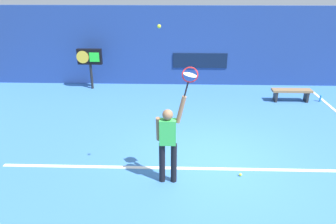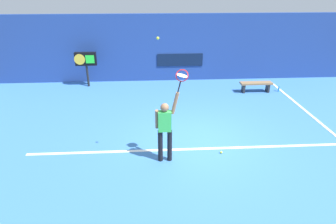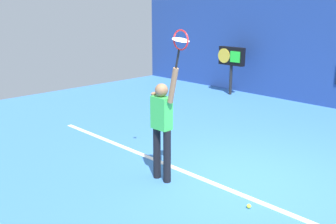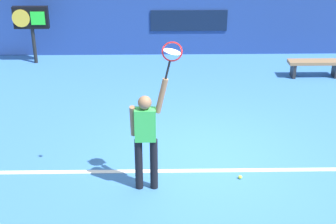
{
  "view_description": "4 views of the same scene",
  "coord_description": "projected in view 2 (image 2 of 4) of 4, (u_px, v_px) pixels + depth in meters",
  "views": [
    {
      "loc": [
        -0.9,
        -6.77,
        4.09
      ],
      "look_at": [
        -1.1,
        -0.43,
        1.43
      ],
      "focal_mm": 33.96,
      "sensor_mm": 36.0,
      "label": 1
    },
    {
      "loc": [
        -1.4,
        -7.48,
        4.47
      ],
      "look_at": [
        -0.97,
        -0.36,
        1.19
      ],
      "focal_mm": 30.41,
      "sensor_mm": 36.0,
      "label": 2
    },
    {
      "loc": [
        3.4,
        -5.17,
        2.9
      ],
      "look_at": [
        -1.07,
        -0.8,
        1.19
      ],
      "focal_mm": 41.46,
      "sensor_mm": 36.0,
      "label": 3
    },
    {
      "loc": [
        -0.85,
        -8.01,
        4.78
      ],
      "look_at": [
        -0.71,
        -0.42,
        1.17
      ],
      "focal_mm": 53.23,
      "sensor_mm": 36.0,
      "label": 4
    }
  ],
  "objects": [
    {
      "name": "ground_plane",
      "position": [
        199.0,
        141.0,
        8.72
      ],
      "size": [
        18.0,
        18.0,
        0.0
      ],
      "primitive_type": "plane",
      "color": "#3870B2"
    },
    {
      "name": "sponsor_banner_center",
      "position": [
        180.0,
        60.0,
        13.72
      ],
      "size": [
        2.2,
        0.03,
        0.6
      ],
      "primitive_type": "cube",
      "color": "#0C1933"
    },
    {
      "name": "tennis_ball",
      "position": [
        158.0,
        38.0,
        6.35
      ],
      "size": [
        0.07,
        0.07,
        0.07
      ],
      "primitive_type": "sphere",
      "color": "#CCE033"
    },
    {
      "name": "spare_ball",
      "position": [
        221.0,
        152.0,
        8.11
      ],
      "size": [
        0.07,
        0.07,
        0.07
      ],
      "primitive_type": "sphere",
      "color": "#CCE033",
      "rests_on": "ground_plane"
    },
    {
      "name": "back_wall",
      "position": [
        180.0,
        48.0,
        13.6
      ],
      "size": [
        18.0,
        0.2,
        3.15
      ],
      "primitive_type": "cube",
      "color": "navy",
      "rests_on": "ground_plane"
    },
    {
      "name": "scoreboard_clock",
      "position": [
        86.0,
        60.0,
        12.82
      ],
      "size": [
        0.96,
        0.2,
        1.6
      ],
      "color": "black",
      "rests_on": "ground_plane"
    },
    {
      "name": "court_baseline",
      "position": [
        201.0,
        149.0,
        8.33
      ],
      "size": [
        10.0,
        0.1,
        0.01
      ],
      "primitive_type": "cube",
      "color": "white",
      "rests_on": "ground_plane"
    },
    {
      "name": "tennis_racket",
      "position": [
        182.0,
        77.0,
        6.85
      ],
      "size": [
        0.38,
        0.27,
        0.63
      ],
      "color": "black"
    },
    {
      "name": "court_sideline",
      "position": [
        306.0,
        111.0,
        10.78
      ],
      "size": [
        0.1,
        7.0,
        0.01
      ],
      "primitive_type": "cube",
      "color": "white",
      "rests_on": "ground_plane"
    },
    {
      "name": "tennis_player",
      "position": [
        165.0,
        127.0,
        7.4
      ],
      "size": [
        0.62,
        0.31,
        1.99
      ],
      "color": "black",
      "rests_on": "ground_plane"
    },
    {
      "name": "water_bottle",
      "position": [
        279.0,
        89.0,
        12.66
      ],
      "size": [
        0.07,
        0.07,
        0.24
      ],
      "primitive_type": "cylinder",
      "color": "#338CD8",
      "rests_on": "ground_plane"
    },
    {
      "name": "court_bench",
      "position": [
        256.0,
        85.0,
        12.51
      ],
      "size": [
        1.4,
        0.36,
        0.45
      ],
      "color": "olive",
      "rests_on": "ground_plane"
    }
  ]
}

